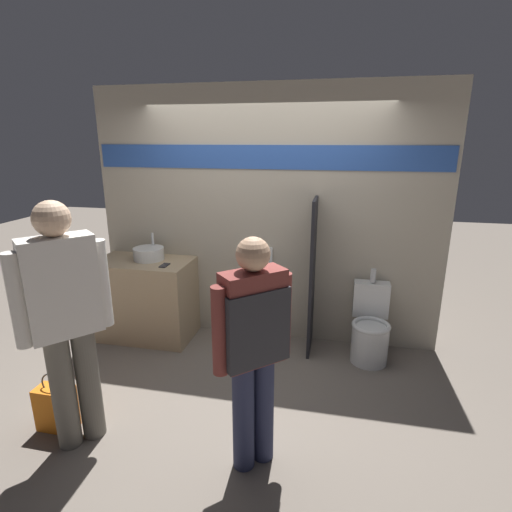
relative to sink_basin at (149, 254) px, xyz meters
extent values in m
plane|color=#70665B|center=(1.23, -0.33, -0.96)|extent=(16.00, 16.00, 0.00)
cube|color=#B2A893|center=(1.23, 0.27, 0.39)|extent=(3.71, 0.06, 2.70)
cube|color=#2D56AD|center=(1.23, 0.23, 1.02)|extent=(3.64, 0.01, 0.24)
cube|color=tan|center=(-0.05, -0.06, -0.51)|extent=(1.04, 0.60, 0.89)
cylinder|color=silver|center=(0.00, 0.00, 0.00)|extent=(0.33, 0.33, 0.13)
cylinder|color=silver|center=(0.00, 0.11, 0.14)|extent=(0.03, 0.03, 0.14)
cube|color=#232328|center=(0.26, -0.18, -0.06)|extent=(0.07, 0.14, 0.01)
cube|color=black|center=(1.78, 0.02, -0.15)|extent=(0.03, 0.45, 1.61)
cylinder|color=silver|center=(1.18, 0.11, -0.69)|extent=(0.04, 0.04, 0.54)
ellipsoid|color=silver|center=(1.18, 0.11, -0.23)|extent=(0.33, 0.25, 0.40)
cube|color=silver|center=(1.18, 0.23, -0.17)|extent=(0.31, 0.02, 0.51)
cylinder|color=silver|center=(1.18, 0.19, 0.06)|extent=(0.06, 0.06, 0.16)
cylinder|color=silver|center=(2.38, -0.12, -0.76)|extent=(0.36, 0.36, 0.39)
torus|color=silver|center=(2.38, -0.12, -0.56)|extent=(0.38, 0.38, 0.04)
cube|color=silver|center=(2.38, 0.15, -0.39)|extent=(0.36, 0.16, 0.36)
cylinder|color=silver|center=(2.38, 0.13, -0.13)|extent=(0.06, 0.06, 0.14)
cylinder|color=#282D4C|center=(1.47, -1.68, -0.57)|extent=(0.15, 0.15, 0.78)
cylinder|color=#282D4C|center=(1.59, -1.57, -0.57)|extent=(0.15, 0.15, 0.78)
cube|color=brown|center=(1.53, -1.62, 0.13)|extent=(0.42, 0.41, 0.62)
cube|color=#2D2D33|center=(1.53, -1.62, 0.08)|extent=(0.45, 0.44, 0.49)
cylinder|color=brown|center=(1.36, -1.78, 0.10)|extent=(0.10, 0.10, 0.57)
cylinder|color=brown|center=(1.70, -1.47, 0.10)|extent=(0.10, 0.10, 0.57)
sphere|color=tan|center=(1.53, -1.62, 0.54)|extent=(0.21, 0.21, 0.21)
cylinder|color=#666056|center=(0.18, -1.75, -0.52)|extent=(0.16, 0.16, 0.87)
cylinder|color=#666056|center=(0.29, -1.62, -0.52)|extent=(0.16, 0.16, 0.87)
cube|color=silver|center=(0.23, -1.68, 0.26)|extent=(0.45, 0.47, 0.69)
cylinder|color=silver|center=(0.07, -1.88, 0.22)|extent=(0.11, 0.11, 0.63)
cylinder|color=silver|center=(0.40, -1.49, 0.22)|extent=(0.11, 0.11, 0.63)
sphere|color=beige|center=(0.23, -1.68, 0.72)|extent=(0.24, 0.24, 0.24)
cube|color=orange|center=(-0.02, -1.62, -0.78)|extent=(0.28, 0.16, 0.35)
torus|color=#4C4742|center=(-0.02, -1.62, -0.57)|extent=(0.18, 0.01, 0.18)
camera|label=1|loc=(2.02, -3.85, 1.20)|focal=28.00mm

